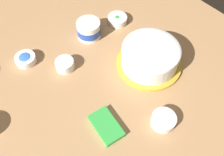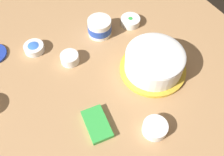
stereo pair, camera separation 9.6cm
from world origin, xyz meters
TOP-DOWN VIEW (x-y plane):
  - ground_plane at (0.00, 0.00)m, footprint 1.54×1.54m
  - frosted_cake at (0.05, 0.27)m, footprint 0.27×0.27m
  - frosting_tub at (-0.25, 0.19)m, footprint 0.11×0.11m
  - sprinkle_bowl_green at (-0.23, 0.34)m, footprint 0.09×0.09m
  - sprinkle_bowl_blue at (-0.30, -0.11)m, footprint 0.09×0.09m
  - sprinkle_bowl_orange at (0.26, 0.12)m, footprint 0.09×0.09m
  - sprinkle_bowl_yellow at (-0.17, 0.00)m, footprint 0.08×0.08m
  - candy_box_lower at (0.14, -0.04)m, footprint 0.14×0.09m

SIDE VIEW (x-z plane):
  - ground_plane at x=0.00m, z-range 0.00..0.00m
  - candy_box_lower at x=0.14m, z-range 0.00..0.02m
  - sprinkle_bowl_blue at x=-0.30m, z-range 0.00..0.03m
  - sprinkle_bowl_green at x=-0.23m, z-range 0.00..0.03m
  - sprinkle_bowl_orange at x=0.26m, z-range 0.00..0.04m
  - sprinkle_bowl_yellow at x=-0.17m, z-range 0.00..0.04m
  - frosting_tub at x=-0.25m, z-range 0.00..0.08m
  - frosted_cake at x=0.05m, z-range 0.00..0.11m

